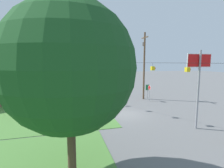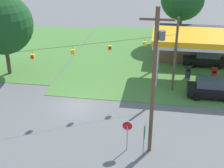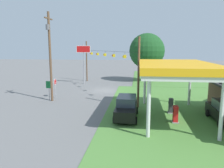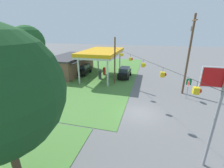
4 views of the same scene
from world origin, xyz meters
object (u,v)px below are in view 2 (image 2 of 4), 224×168
fuel_pump_far (214,75)px  route_sign (144,135)px  gas_station_canopy (205,39)px  utility_pole_main (154,78)px  car_at_pumps_rear (205,58)px  gas_station_store (205,44)px  tree_west_verge (3,24)px  fuel_pump_near (188,73)px  stop_sign_roadside (127,129)px  car_at_pumps_front (212,88)px

fuel_pump_far → route_sign: (-6.77, -14.41, 0.98)m
gas_station_canopy → utility_pole_main: (-4.92, -13.87, 1.26)m
car_at_pumps_rear → utility_pole_main: size_ratio=0.48×
gas_station_store → utility_pole_main: size_ratio=1.13×
gas_station_canopy → fuel_pump_far: (1.40, -0.00, -3.97)m
utility_pole_main → tree_west_verge: (-17.02, 12.12, -0.10)m
fuel_pump_far → tree_west_verge: bearing=-175.7°
fuel_pump_near → stop_sign_roadside: 15.04m
fuel_pump_far → fuel_pump_near: bearing=180.0°
fuel_pump_far → tree_west_verge: 23.97m
tree_west_verge → route_sign: bearing=-37.4°
route_sign → stop_sign_roadside: bearing=164.7°
stop_sign_roadside → route_sign: bearing=164.7°
gas_station_store → tree_west_verge: bearing=-158.2°
gas_station_store → car_at_pumps_rear: size_ratio=2.35×
route_sign → tree_west_verge: tree_west_verge is taller
route_sign → fuel_pump_far: bearing=64.8°
car_at_pumps_rear → stop_sign_roadside: bearing=67.1°
gas_station_canopy → route_sign: bearing=-110.4°
tree_west_verge → fuel_pump_near: bearing=4.9°
gas_station_store → car_at_pumps_front: bearing=-92.3°
stop_sign_roadside → route_sign: size_ratio=1.04×
gas_station_store → tree_west_verge: tree_west_verge is taller
gas_station_store → tree_west_verge: (-23.01, -9.20, 3.99)m
gas_station_canopy → car_at_pumps_rear: bearing=78.6°
gas_station_store → tree_west_verge: size_ratio=1.31×
route_sign → utility_pole_main: (0.44, 0.54, 4.24)m
car_at_pumps_rear → tree_west_verge: 24.12m
fuel_pump_far → gas_station_canopy: bearing=179.9°
fuel_pump_near → utility_pole_main: 15.23m
stop_sign_roadside → route_sign: stop_sign_roadside is taller
utility_pole_main → gas_station_store: bearing=74.3°
route_sign → utility_pole_main: 4.30m
gas_station_canopy → car_at_pumps_rear: gas_station_canopy is taller
fuel_pump_near → tree_west_verge: (-20.55, -1.75, 5.12)m
gas_station_canopy → car_at_pumps_front: bearing=-82.2°
fuel_pump_near → stop_sign_roadside: stop_sign_roadside is taller
fuel_pump_near → car_at_pumps_rear: car_at_pumps_rear is taller
car_at_pumps_rear → gas_station_store: bearing=-94.2°
fuel_pump_near → fuel_pump_far: same height
car_at_pumps_rear → utility_pole_main: (-5.80, -18.22, 4.93)m
gas_station_canopy → fuel_pump_near: gas_station_canopy is taller
gas_station_store → route_sign: size_ratio=5.03×
gas_station_store → car_at_pumps_front: size_ratio=2.47×
fuel_pump_near → tree_west_verge: size_ratio=0.17×
route_sign → tree_west_verge: (-16.58, 12.66, 4.14)m
stop_sign_roadside → utility_pole_main: (1.72, 0.19, 4.14)m
fuel_pump_near → car_at_pumps_front: bearing=-65.3°
stop_sign_roadside → utility_pole_main: bearing=-173.6°
car_at_pumps_front → tree_west_verge: bearing=174.4°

